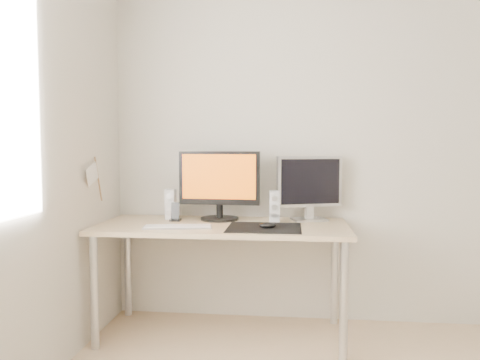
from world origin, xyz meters
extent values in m
plane|color=beige|center=(0.00, 1.75, 1.25)|extent=(3.50, 0.00, 3.50)
cube|color=black|center=(-0.65, 1.27, 0.73)|extent=(0.45, 0.40, 0.00)
ellipsoid|color=black|center=(-0.63, 1.24, 0.75)|extent=(0.10, 0.06, 0.04)
cube|color=#D1B587|center=(-0.93, 1.38, 0.71)|extent=(1.60, 0.70, 0.03)
cylinder|color=silver|center=(-1.67, 1.09, 0.35)|extent=(0.05, 0.05, 0.70)
cylinder|color=silver|center=(-0.19, 1.09, 0.35)|extent=(0.05, 0.05, 0.70)
cylinder|color=silver|center=(-1.67, 1.67, 0.35)|extent=(0.05, 0.05, 0.70)
cylinder|color=silver|center=(-0.19, 1.67, 0.35)|extent=(0.05, 0.05, 0.70)
cylinder|color=black|center=(-0.98, 1.56, 0.74)|extent=(0.27, 0.27, 0.02)
cylinder|color=black|center=(-0.98, 1.56, 0.81)|extent=(0.05, 0.05, 0.12)
cube|color=black|center=(-0.98, 1.55, 1.02)|extent=(0.55, 0.07, 0.36)
cube|color=orange|center=(-0.98, 1.53, 1.03)|extent=(0.50, 0.03, 0.30)
cube|color=#BCBCBE|center=(-0.37, 1.59, 0.74)|extent=(0.26, 0.22, 0.01)
cube|color=silver|center=(-0.37, 1.59, 0.80)|extent=(0.06, 0.05, 0.10)
cube|color=#B2B2B5|center=(-0.37, 1.59, 0.99)|extent=(0.44, 0.18, 0.34)
cube|color=black|center=(-0.36, 1.57, 0.99)|extent=(0.39, 0.14, 0.30)
cube|color=white|center=(-1.32, 1.56, 0.83)|extent=(0.07, 0.08, 0.21)
cylinder|color=#B5B5B8|center=(-1.32, 1.52, 0.78)|extent=(0.04, 0.01, 0.04)
cylinder|color=silver|center=(-1.32, 1.52, 0.83)|extent=(0.04, 0.01, 0.04)
cylinder|color=silver|center=(-1.32, 1.52, 0.89)|extent=(0.04, 0.01, 0.04)
cube|color=white|center=(-0.60, 1.52, 0.83)|extent=(0.07, 0.08, 0.21)
cylinder|color=silver|center=(-0.60, 1.48, 0.78)|extent=(0.04, 0.01, 0.04)
cylinder|color=#BCBDBF|center=(-0.60, 1.48, 0.83)|extent=(0.04, 0.01, 0.04)
cylinder|color=silver|center=(-0.60, 1.48, 0.89)|extent=(0.04, 0.01, 0.04)
cube|color=#ACADAF|center=(-1.18, 1.21, 0.73)|extent=(0.43, 0.19, 0.01)
cube|color=white|center=(-1.18, 1.21, 0.74)|extent=(0.41, 0.17, 0.01)
cube|color=black|center=(-1.26, 1.48, 0.74)|extent=(0.07, 0.06, 0.02)
cube|color=black|center=(-1.26, 1.48, 0.80)|extent=(0.06, 0.03, 0.11)
cylinder|color=#A57F54|center=(-1.72, 1.30, 1.02)|extent=(0.01, 0.10, 0.29)
cube|color=white|center=(-1.72, 1.21, 1.06)|extent=(0.00, 0.19, 0.15)
camera|label=1|loc=(-0.49, -1.56, 1.22)|focal=35.00mm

